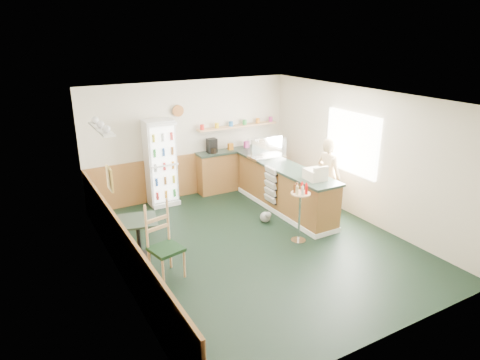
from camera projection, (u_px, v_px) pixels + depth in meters
ground at (257, 243)px, 7.97m from camera, size 6.00×6.00×0.00m
room_envelope at (227, 157)px, 7.96m from camera, size 5.04×6.02×2.72m
service_counter at (284, 190)px, 9.32m from camera, size 0.68×3.01×1.01m
back_counter at (239, 167)px, 10.64m from camera, size 2.24×0.42×1.69m
drinks_fridge at (161, 163)px, 9.50m from camera, size 0.64×0.54×1.93m
display_case at (267, 148)px, 9.66m from camera, size 0.80×0.42×0.46m
cash_register at (315, 174)px, 8.29m from camera, size 0.39×0.40×0.21m
shopkeeper at (328, 176)px, 9.04m from camera, size 0.47×0.61×1.67m
condiment_stand at (300, 204)px, 7.83m from camera, size 0.36×0.36×1.13m
newspaper_rack at (270, 185)px, 9.12m from camera, size 0.09×0.40×0.80m
cafe_table at (138, 231)px, 7.33m from camera, size 0.79×0.79×0.72m
cafe_chair at (163, 238)px, 6.77m from camera, size 0.55×0.55×1.24m
dog_doorstop at (266, 217)px, 8.81m from camera, size 0.22×0.28×0.26m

